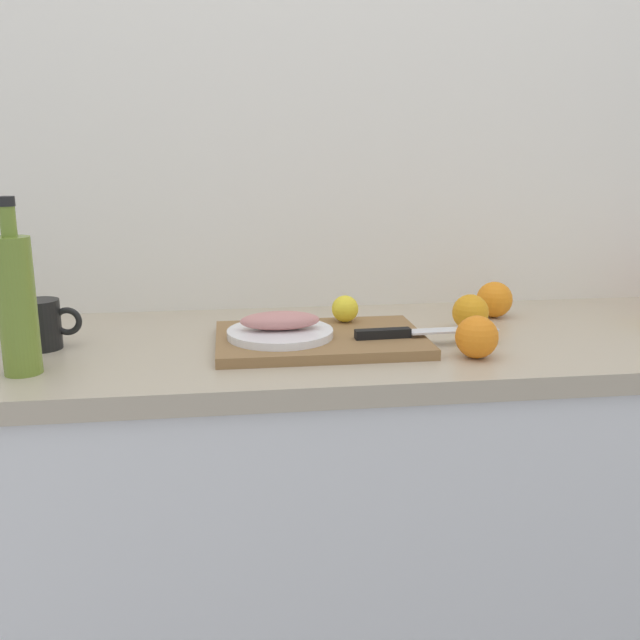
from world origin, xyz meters
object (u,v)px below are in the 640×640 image
object	(u,v)px
cutting_board	(320,339)
lemon_0	(345,309)
coffee_mug_2	(43,324)
orange_0	(477,337)
olive_oil_bottle	(17,302)
chef_knife	(409,332)
fish_fillet	(280,321)
white_plate	(280,333)

from	to	relation	value
cutting_board	lemon_0	xyz separation A→B (m)	(0.07, 0.10, 0.04)
coffee_mug_2	orange_0	distance (m)	0.83
lemon_0	orange_0	size ratio (longest dim) A/B	0.72
olive_oil_bottle	orange_0	distance (m)	0.81
chef_knife	lemon_0	xyz separation A→B (m)	(-0.10, 0.14, 0.02)
fish_fillet	orange_0	bearing A→B (deg)	-19.15
coffee_mug_2	orange_0	bearing A→B (deg)	-11.92
lemon_0	cutting_board	bearing A→B (deg)	-124.30
olive_oil_bottle	coffee_mug_2	xyz separation A→B (m)	(-0.00, 0.16, -0.08)
cutting_board	white_plate	bearing A→B (deg)	-175.86
lemon_0	white_plate	bearing A→B (deg)	-144.62
cutting_board	orange_0	world-z (taller)	orange_0
cutting_board	coffee_mug_2	distance (m)	0.54
cutting_board	white_plate	world-z (taller)	white_plate
cutting_board	lemon_0	bearing A→B (deg)	55.70
white_plate	olive_oil_bottle	world-z (taller)	olive_oil_bottle
fish_fillet	lemon_0	world-z (taller)	lemon_0
fish_fillet	orange_0	size ratio (longest dim) A/B	1.96
fish_fillet	coffee_mug_2	distance (m)	0.46
white_plate	coffee_mug_2	xyz separation A→B (m)	(-0.46, 0.05, 0.02)
cutting_board	chef_knife	xyz separation A→B (m)	(0.17, -0.04, 0.02)
chef_knife	coffee_mug_2	xyz separation A→B (m)	(-0.71, 0.08, 0.02)
lemon_0	coffee_mug_2	bearing A→B (deg)	-174.68
lemon_0	olive_oil_bottle	xyz separation A→B (m)	(-0.60, -0.21, 0.08)
white_plate	lemon_0	world-z (taller)	lemon_0
white_plate	lemon_0	xyz separation A→B (m)	(0.15, 0.10, 0.02)
orange_0	white_plate	bearing A→B (deg)	160.85
chef_knife	cutting_board	bearing A→B (deg)	164.16
olive_oil_bottle	coffee_mug_2	size ratio (longest dim) A/B	2.64
fish_fillet	chef_knife	distance (m)	0.25
cutting_board	olive_oil_bottle	xyz separation A→B (m)	(-0.53, -0.11, 0.12)
cutting_board	chef_knife	world-z (taller)	chef_knife
coffee_mug_2	chef_knife	bearing A→B (deg)	-6.57
lemon_0	olive_oil_bottle	size ratio (longest dim) A/B	0.19
cutting_board	coffee_mug_2	xyz separation A→B (m)	(-0.54, 0.04, 0.04)
cutting_board	olive_oil_bottle	distance (m)	0.56
white_plate	fish_fillet	bearing A→B (deg)	-90.00
white_plate	lemon_0	size ratio (longest dim) A/B	3.65
cutting_board	chef_knife	distance (m)	0.18
white_plate	chef_knife	size ratio (longest dim) A/B	0.72
cutting_board	fish_fillet	bearing A→B (deg)	-175.86
fish_fillet	olive_oil_bottle	size ratio (longest dim) A/B	0.52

